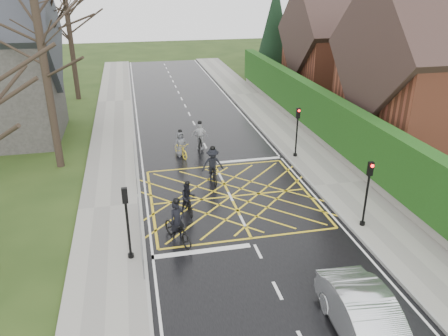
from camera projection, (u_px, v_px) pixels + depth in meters
name	position (u px, v px, depth m)	size (l,w,h in m)	color
ground	(230.00, 197.00, 22.40)	(120.00, 120.00, 0.00)	#1E3110
road	(230.00, 197.00, 22.40)	(9.00, 80.00, 0.01)	black
sidewalk_right	(339.00, 184.00, 23.54)	(3.00, 80.00, 0.15)	gray
sidewalk_left	(110.00, 207.00, 21.20)	(3.00, 80.00, 0.15)	gray
stone_wall	(323.00, 140.00, 29.13)	(0.50, 38.00, 0.70)	slate
hedge	(326.00, 115.00, 28.43)	(0.90, 38.00, 2.80)	#1B3E11
house_far	(344.00, 49.00, 39.61)	(9.80, 8.80, 10.30)	brown
conifer	(275.00, 32.00, 45.74)	(4.60, 4.60, 10.00)	black
tree_near	(38.00, 28.00, 22.83)	(9.24, 9.24, 11.44)	black
tree_mid	(41.00, 4.00, 29.50)	(10.08, 10.08, 12.48)	black
tree_far	(68.00, 17.00, 37.38)	(8.40, 8.40, 10.40)	black
railing_south	(140.00, 229.00, 18.05)	(0.05, 5.04, 1.03)	slate
railing_north	(135.00, 161.00, 24.76)	(0.05, 6.04, 1.03)	slate
traffic_light_ne	(297.00, 133.00, 26.48)	(0.24, 0.31, 3.21)	black
traffic_light_se	(367.00, 195.00, 18.96)	(0.24, 0.31, 3.21)	black
traffic_light_sw	(128.00, 224.00, 16.72)	(0.24, 0.31, 3.21)	black
cyclist_rear	(178.00, 228.00, 18.39)	(1.54, 2.21, 2.04)	black
cyclist_back	(188.00, 201.00, 20.68)	(0.78, 1.66, 1.63)	black
cyclist_mid	(213.00, 168.00, 23.90)	(1.21, 2.10, 2.03)	black
cyclist_front	(200.00, 139.00, 28.30)	(1.11, 1.99, 1.92)	black
cyclist_lead	(181.00, 147.00, 27.19)	(1.11, 1.91, 1.76)	gold
car	(368.00, 322.00, 13.19)	(1.65, 4.72, 1.56)	silver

